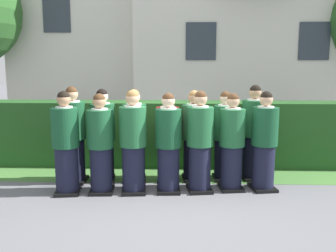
{
  "coord_description": "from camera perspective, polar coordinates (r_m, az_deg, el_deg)",
  "views": [
    {
      "loc": [
        0.23,
        -5.98,
        2.11
      ],
      "look_at": [
        0.0,
        0.29,
        1.05
      ],
      "focal_mm": 39.78,
      "sensor_mm": 36.0,
      "label": 1
    }
  ],
  "objects": [
    {
      "name": "ground_plane",
      "position": [
        6.34,
        -0.1,
        -9.84
      ],
      "size": [
        60.0,
        60.0,
        0.0
      ],
      "primitive_type": "plane",
      "color": "slate"
    },
    {
      "name": "student_front_row_0",
      "position": [
        6.25,
        -15.39,
        -2.86
      ],
      "size": [
        0.45,
        0.53,
        1.68
      ],
      "color": "black",
      "rests_on": "ground"
    },
    {
      "name": "student_front_row_1",
      "position": [
        6.16,
        -10.29,
        -3.03
      ],
      "size": [
        0.43,
        0.53,
        1.64
      ],
      "color": "black",
      "rests_on": "ground"
    },
    {
      "name": "student_front_row_2",
      "position": [
        6.09,
        -5.36,
        -2.8
      ],
      "size": [
        0.44,
        0.55,
        1.69
      ],
      "color": "black",
      "rests_on": "ground"
    },
    {
      "name": "student_front_row_3",
      "position": [
        6.1,
        0.05,
        -2.97
      ],
      "size": [
        0.43,
        0.49,
        1.64
      ],
      "color": "black",
      "rests_on": "ground"
    },
    {
      "name": "student_front_row_4",
      "position": [
        6.15,
        4.91,
        -2.75
      ],
      "size": [
        0.45,
        0.53,
        1.68
      ],
      "color": "black",
      "rests_on": "ground"
    },
    {
      "name": "student_front_row_5",
      "position": [
        6.3,
        9.75,
        -2.77
      ],
      "size": [
        0.44,
        0.51,
        1.63
      ],
      "color": "black",
      "rests_on": "ground"
    },
    {
      "name": "student_front_row_6",
      "position": [
        6.4,
        14.54,
        -2.6
      ],
      "size": [
        0.46,
        0.55,
        1.66
      ],
      "color": "black",
      "rests_on": "ground"
    },
    {
      "name": "student_rear_row_0",
      "position": [
        6.79,
        -14.3,
        -1.67
      ],
      "size": [
        0.45,
        0.5,
        1.72
      ],
      "color": "black",
      "rests_on": "ground"
    },
    {
      "name": "student_rear_row_1",
      "position": [
        6.76,
        -9.91,
        -1.75
      ],
      "size": [
        0.46,
        0.53,
        1.67
      ],
      "color": "black",
      "rests_on": "ground"
    },
    {
      "name": "student_rear_row_2",
      "position": [
        6.71,
        -5.14,
        -1.79
      ],
      "size": [
        0.43,
        0.52,
        1.66
      ],
      "color": "black",
      "rests_on": "ground"
    },
    {
      "name": "student_in_red_blazer",
      "position": [
        6.69,
        -0.06,
        -2.06
      ],
      "size": [
        0.41,
        0.5,
        1.59
      ],
      "color": "black",
      "rests_on": "ground"
    },
    {
      "name": "student_rear_row_4",
      "position": [
        6.74,
        3.95,
        -1.8
      ],
      "size": [
        0.43,
        0.54,
        1.64
      ],
      "color": "black",
      "rests_on": "ground"
    },
    {
      "name": "student_rear_row_5",
      "position": [
        6.82,
        8.66,
        -1.84
      ],
      "size": [
        0.42,
        0.48,
        1.62
      ],
      "color": "black",
      "rests_on": "ground"
    },
    {
      "name": "student_rear_row_6",
      "position": [
        6.96,
        13.0,
        -1.29
      ],
      "size": [
        0.45,
        0.54,
        1.73
      ],
      "color": "black",
      "rests_on": "ground"
    },
    {
      "name": "hedge",
      "position": [
        7.74,
        0.36,
        -1.16
      ],
      "size": [
        10.73,
        0.7,
        1.33
      ],
      "color": "#214C1E",
      "rests_on": "ground"
    },
    {
      "name": "school_building_main",
      "position": [
        14.91,
        -8.31,
        16.98
      ],
      "size": [
        7.11,
        4.41,
        7.91
      ],
      "color": "silver",
      "rests_on": "ground"
    },
    {
      "name": "school_building_annex",
      "position": [
        13.78,
        11.78,
        14.84
      ],
      "size": [
        7.82,
        4.68,
        6.65
      ],
      "color": "silver",
      "rests_on": "ground"
    },
    {
      "name": "lawn_strip",
      "position": [
        7.13,
        0.16,
        -7.6
      ],
      "size": [
        10.73,
        0.9,
        0.01
      ],
      "primitive_type": "cube",
      "color": "#477A38",
      "rests_on": "ground"
    }
  ]
}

